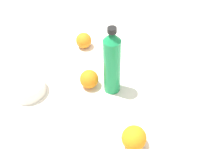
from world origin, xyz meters
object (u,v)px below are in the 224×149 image
at_px(orange_2, 89,79).
at_px(orange_0, 134,138).
at_px(orange_1, 84,40).
at_px(ceramic_bowl, 27,87).
at_px(water_bottle, 112,63).

bearing_deg(orange_2, orange_0, 138.59).
height_order(orange_0, orange_1, orange_0).
xyz_separation_m(orange_2, ceramic_bowl, (0.22, 0.11, -0.01)).
distance_m(orange_2, ceramic_bowl, 0.25).
bearing_deg(orange_1, orange_0, 128.98).
height_order(orange_0, orange_2, orange_0).
xyz_separation_m(water_bottle, ceramic_bowl, (0.31, 0.12, -0.12)).
distance_m(water_bottle, orange_0, 0.29).
xyz_separation_m(orange_1, ceramic_bowl, (0.11, 0.33, -0.01)).
distance_m(orange_0, ceramic_bowl, 0.47).
distance_m(orange_0, orange_1, 0.56).
relative_size(orange_0, orange_1, 1.16).
height_order(orange_2, ceramic_bowl, orange_2).
bearing_deg(orange_1, ceramic_bowl, 72.32).
bearing_deg(orange_2, orange_1, -63.15).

